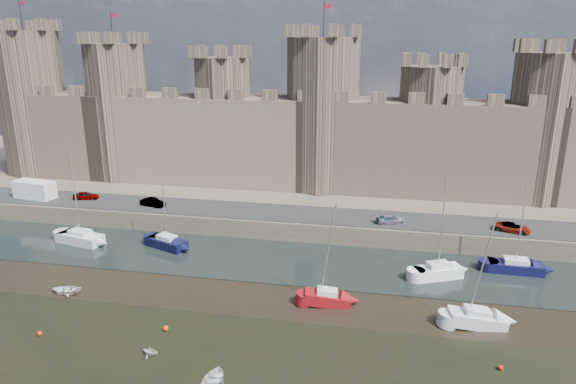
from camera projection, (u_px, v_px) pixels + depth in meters
The scene contains 21 objects.
water_channel at pixel (277, 261), 61.05m from camera, with size 160.00×12.00×0.08m, color black.
quay at pixel (318, 174), 94.50m from camera, with size 160.00×60.00×2.50m, color #4C443A.
road at pixel (293, 213), 69.71m from camera, with size 160.00×7.00×0.10m, color black.
castle at pixel (305, 129), 80.31m from camera, with size 108.50×11.00×29.00m.
car_0 at pixel (86, 196), 75.57m from camera, with size 1.44×3.59×1.22m, color gray.
car_1 at pixel (153, 202), 72.50m from camera, with size 1.29×3.70×1.22m, color gray.
car_2 at pixel (391, 219), 65.95m from camera, with size 1.53×3.76×1.09m, color gray.
car_3 at pixel (512, 228), 63.07m from camera, with size 1.95×4.22×1.17m, color gray.
van at pixel (35, 190), 75.97m from camera, with size 6.11×2.44×2.66m, color silver.
sailboat_0 at pixel (81, 237), 65.93m from camera, with size 6.41×3.57×11.32m.
sailboat_1 at pixel (167, 242), 64.47m from camera, with size 5.76×3.91×10.76m.
sailboat_2 at pixel (438, 271), 56.49m from camera, with size 5.64×4.04×11.37m.
sailboat_3 at pixel (516, 266), 57.92m from camera, with size 5.87×2.40×10.21m.
sailboat_4 at pixel (327, 297), 50.94m from camera, with size 4.78×2.41×10.69m.
sailboat_5 at pixel (477, 318), 47.18m from camera, with size 5.46×2.80×11.24m.
dinghy_2 at pixel (214, 380), 39.40m from camera, with size 2.43×0.70×3.40m, color silver.
dinghy_3 at pixel (150, 351), 42.89m from camera, with size 1.30×0.79×1.50m, color silver.
dinghy_6 at pixel (65, 290), 53.35m from camera, with size 2.28×0.66×3.19m, color silver.
buoy_0 at pixel (40, 333), 45.80m from camera, with size 0.43×0.43×0.43m, color #FA2B0B.
buoy_1 at pixel (166, 328), 46.53m from camera, with size 0.50×0.50×0.50m, color #D93D09.
buoy_3 at pixel (500, 368), 41.09m from camera, with size 0.41×0.41×0.41m, color red.
Camera 1 is at (11.97, -30.73, 25.66)m, focal length 32.00 mm.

